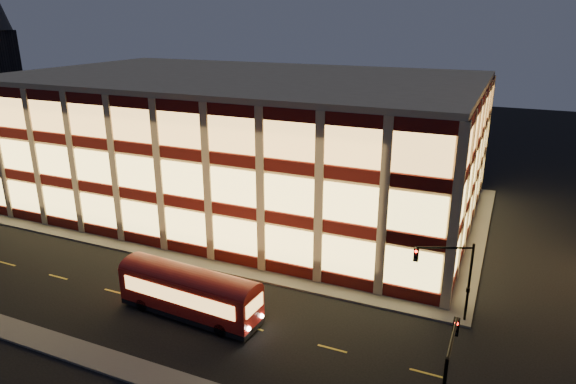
% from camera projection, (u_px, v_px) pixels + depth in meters
% --- Properties ---
extents(ground, '(200.00, 200.00, 0.00)m').
position_uv_depth(ground, '(181.00, 265.00, 44.61)').
color(ground, black).
rests_on(ground, ground).
extents(sidewalk_office_south, '(54.00, 2.00, 0.15)m').
position_uv_depth(sidewalk_office_south, '(160.00, 253.00, 46.60)').
color(sidewalk_office_south, '#514F4C').
rests_on(sidewalk_office_south, ground).
extents(sidewalk_office_east, '(2.00, 30.00, 0.15)m').
position_uv_depth(sidewalk_office_east, '(476.00, 235.00, 50.49)').
color(sidewalk_office_east, '#514F4C').
rests_on(sidewalk_office_east, ground).
extents(sidewalk_near, '(100.00, 2.00, 0.15)m').
position_uv_depth(sidewalk_near, '(64.00, 347.00, 33.33)').
color(sidewalk_near, '#514F4C').
rests_on(sidewalk_near, ground).
extents(office_building, '(50.45, 30.45, 14.50)m').
position_uv_depth(office_building, '(243.00, 140.00, 58.02)').
color(office_building, tan).
rests_on(office_building, ground).
extents(church_tower, '(5.00, 5.00, 18.00)m').
position_uv_depth(church_tower, '(4.00, 77.00, 103.11)').
color(church_tower, '#2D2621').
rests_on(church_tower, ground).
extents(traffic_signal_far, '(3.79, 1.87, 6.00)m').
position_uv_depth(traffic_signal_far, '(450.00, 269.00, 34.98)').
color(traffic_signal_far, black).
rests_on(traffic_signal_far, ground).
extents(traffic_signal_near, '(0.32, 4.45, 6.00)m').
position_uv_depth(traffic_signal_near, '(447.00, 373.00, 24.73)').
color(traffic_signal_near, black).
rests_on(traffic_signal_near, ground).
extents(trolley_bus, '(10.90, 3.37, 3.64)m').
position_uv_depth(trolley_bus, '(189.00, 290.00, 36.48)').
color(trolley_bus, maroon).
rests_on(trolley_bus, ground).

